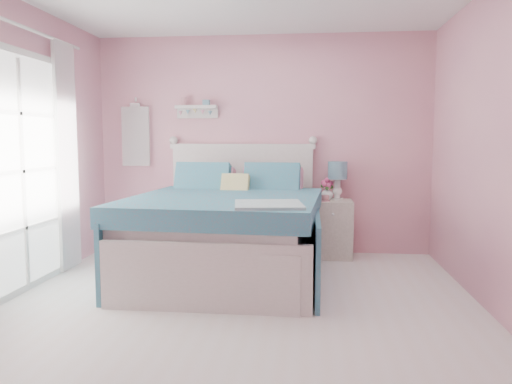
% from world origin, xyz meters
% --- Properties ---
extents(floor, '(4.50, 4.50, 0.00)m').
position_xyz_m(floor, '(0.00, 0.00, 0.00)').
color(floor, white).
rests_on(floor, ground).
extents(room_shell, '(4.50, 4.50, 4.50)m').
position_xyz_m(room_shell, '(0.00, 0.00, 1.58)').
color(room_shell, '#CE839C').
rests_on(room_shell, floor).
extents(bed, '(1.89, 2.31, 1.31)m').
position_xyz_m(bed, '(-0.23, 1.12, 0.43)').
color(bed, silver).
rests_on(bed, floor).
extents(nightstand, '(0.46, 0.45, 0.66)m').
position_xyz_m(nightstand, '(0.84, 2.00, 0.33)').
color(nightstand, silver).
rests_on(nightstand, floor).
extents(table_lamp, '(0.22, 0.22, 0.44)m').
position_xyz_m(table_lamp, '(0.90, 2.07, 0.97)').
color(table_lamp, white).
rests_on(table_lamp, nightstand).
extents(vase, '(0.19, 0.19, 0.15)m').
position_xyz_m(vase, '(0.78, 2.06, 0.74)').
color(vase, white).
rests_on(vase, nightstand).
extents(teacup, '(0.12, 0.12, 0.07)m').
position_xyz_m(teacup, '(0.75, 1.91, 0.70)').
color(teacup, tan).
rests_on(teacup, nightstand).
extents(roses, '(0.14, 0.11, 0.12)m').
position_xyz_m(roses, '(0.78, 2.06, 0.86)').
color(roses, '#DC4B89').
rests_on(roses, vase).
extents(wall_shelf, '(0.50, 0.15, 0.25)m').
position_xyz_m(wall_shelf, '(-0.79, 2.19, 1.73)').
color(wall_shelf, silver).
rests_on(wall_shelf, room_shell).
extents(hanging_dress, '(0.34, 0.03, 0.72)m').
position_xyz_m(hanging_dress, '(-1.55, 2.18, 1.40)').
color(hanging_dress, white).
rests_on(hanging_dress, room_shell).
extents(french_door, '(0.04, 1.32, 2.16)m').
position_xyz_m(french_door, '(-1.97, 0.40, 1.07)').
color(french_door, silver).
rests_on(french_door, floor).
extents(curtain_far, '(0.04, 0.40, 2.32)m').
position_xyz_m(curtain_far, '(-1.92, 1.14, 1.18)').
color(curtain_far, white).
rests_on(curtain_far, floor).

